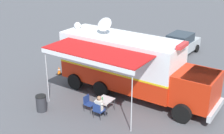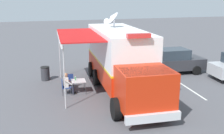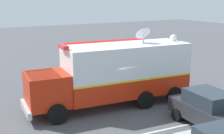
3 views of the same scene
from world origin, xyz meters
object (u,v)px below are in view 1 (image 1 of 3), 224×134
object	(u,v)px
trash_bin	(41,103)
car_behind_truck	(180,44)
command_truck	(131,65)
water_bottle	(102,98)
folding_chair_at_table	(98,110)
folding_table	(105,100)
car_far_corner	(130,51)
seated_responder	(100,106)
traffic_cone	(59,70)
folding_chair_beside_table	(88,102)

from	to	relation	value
trash_bin	car_behind_truck	distance (m)	13.05
command_truck	water_bottle	xyz separation A→B (m)	(2.58, -0.43, -1.11)
command_truck	folding_chair_at_table	distance (m)	3.55
folding_table	car_far_corner	xyz separation A→B (m)	(-7.34, -2.01, 0.21)
trash_bin	car_behind_truck	bearing A→B (deg)	162.78
command_truck	seated_responder	distance (m)	3.32
traffic_cone	car_behind_truck	xyz separation A→B (m)	(-7.99, 6.14, 0.60)
water_bottle	folding_chair_at_table	size ratio (longest dim) A/B	0.26
folding_chair_beside_table	trash_bin	size ratio (longest dim) A/B	0.96
water_bottle	folding_chair_beside_table	bearing A→B (deg)	-74.15
folding_chair_beside_table	trash_bin	xyz separation A→B (m)	(1.24, -2.20, -0.06)
folding_chair_beside_table	car_behind_truck	world-z (taller)	car_behind_truck
folding_chair_at_table	folding_chair_beside_table	distance (m)	0.99
water_bottle	traffic_cone	world-z (taller)	water_bottle
trash_bin	folding_chair_at_table	bearing A→B (deg)	104.64
folding_table	water_bottle	bearing A→B (deg)	-28.62
folding_table	car_behind_truck	distance (m)	10.88
car_behind_truck	trash_bin	bearing A→B (deg)	-17.22
folding_table	traffic_cone	xyz separation A→B (m)	(-2.86, -5.33, -0.39)
folding_table	traffic_cone	distance (m)	6.06
car_behind_truck	car_far_corner	distance (m)	4.50
seated_responder	traffic_cone	size ratio (longest dim) A/B	2.16
folding_table	water_bottle	size ratio (longest dim) A/B	3.87
car_behind_truck	folding_table	bearing A→B (deg)	-4.29
command_truck	car_behind_truck	bearing A→B (deg)	176.84
folding_table	seated_responder	distance (m)	0.61
folding_table	traffic_cone	world-z (taller)	folding_table
trash_bin	car_behind_truck	size ratio (longest dim) A/B	0.21
traffic_cone	car_far_corner	xyz separation A→B (m)	(-4.49, 3.31, 0.60)
folding_chair_at_table	car_behind_truck	distance (m)	11.68
folding_chair_beside_table	car_far_corner	xyz separation A→B (m)	(-7.71, -1.16, 0.37)
seated_responder	traffic_cone	bearing A→B (deg)	-122.79
folding_chair_beside_table	seated_responder	world-z (taller)	seated_responder
folding_table	trash_bin	world-z (taller)	trash_bin
command_truck	folding_table	xyz separation A→B (m)	(2.43, -0.35, -1.27)
folding_chair_at_table	traffic_cone	size ratio (longest dim) A/B	1.50
folding_chair_at_table	trash_bin	bearing A→B (deg)	-75.36
command_truck	folding_chair_beside_table	bearing A→B (deg)	-23.18
folding_chair_at_table	traffic_cone	world-z (taller)	folding_chair_at_table
seated_responder	trash_bin	world-z (taller)	seated_responder
command_truck	seated_responder	size ratio (longest dim) A/B	7.73
command_truck	trash_bin	distance (m)	5.48
water_bottle	traffic_cone	size ratio (longest dim) A/B	0.39
traffic_cone	car_behind_truck	size ratio (longest dim) A/B	0.13
folding_table	trash_bin	xyz separation A→B (m)	(1.61, -3.05, -0.22)
command_truck	car_far_corner	xyz separation A→B (m)	(-4.91, -2.36, -1.06)
command_truck	traffic_cone	size ratio (longest dim) A/B	16.67
command_truck	seated_responder	world-z (taller)	command_truck
folding_table	folding_chair_beside_table	distance (m)	0.94
seated_responder	car_behind_truck	bearing A→B (deg)	176.22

